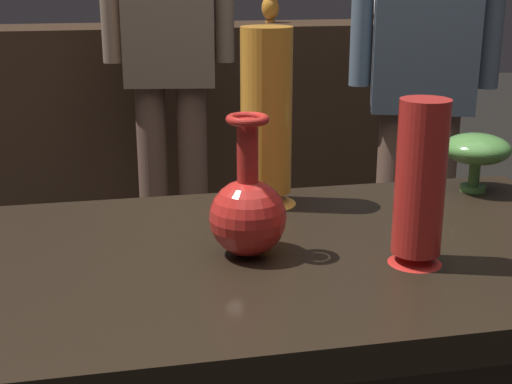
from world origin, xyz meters
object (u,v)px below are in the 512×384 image
object	(u,v)px
vase_left_accent	(266,121)
shelf_vase_right	(270,8)
vase_centerpiece	(248,211)
vase_right_accent	(477,150)
visitor_near_right	(423,64)
shelf_vase_far_right	(381,6)
vase_tall_behind	(420,185)
visitor_center_back	(168,40)

from	to	relation	value
vase_left_accent	shelf_vase_right	distance (m)	2.07
vase_centerpiece	vase_right_accent	distance (m)	0.56
shelf_vase_right	vase_centerpiece	bearing A→B (deg)	-103.64
vase_left_accent	vase_right_accent	xyz separation A→B (m)	(0.43, -0.01, -0.08)
vase_left_accent	visitor_near_right	world-z (taller)	visitor_near_right
vase_centerpiece	shelf_vase_far_right	distance (m)	2.48
vase_right_accent	visitor_near_right	world-z (taller)	visitor_near_right
vase_right_accent	shelf_vase_right	distance (m)	2.03
vase_centerpiece	vase_left_accent	xyz separation A→B (m)	(0.08, 0.24, 0.09)
vase_tall_behind	vase_right_accent	distance (m)	0.42
vase_centerpiece	visitor_near_right	size ratio (longest dim) A/B	0.14
visitor_near_right	shelf_vase_far_right	bearing A→B (deg)	-84.76
shelf_vase_right	visitor_center_back	xyz separation A→B (m)	(-0.52, -0.67, -0.07)
vase_right_accent	vase_left_accent	bearing A→B (deg)	179.16
vase_right_accent	visitor_near_right	size ratio (longest dim) A/B	0.08
shelf_vase_right	shelf_vase_far_right	bearing A→B (deg)	-2.59
visitor_near_right	visitor_center_back	bearing A→B (deg)	-12.10
visitor_center_back	vase_tall_behind	bearing A→B (deg)	106.32
vase_centerpiece	visitor_center_back	bearing A→B (deg)	89.14
vase_centerpiece	visitor_near_right	distance (m)	1.38
vase_left_accent	shelf_vase_right	xyz separation A→B (m)	(0.46, 2.01, 0.10)
vase_left_accent	shelf_vase_far_right	distance (m)	2.22
vase_right_accent	shelf_vase_far_right	xyz separation A→B (m)	(0.56, 2.00, 0.18)
vase_tall_behind	vase_right_accent	xyz separation A→B (m)	(0.27, 0.33, -0.04)
shelf_vase_far_right	shelf_vase_right	distance (m)	0.52
shelf_vase_right	visitor_near_right	world-z (taller)	visitor_near_right
vase_left_accent	shelf_vase_right	bearing A→B (deg)	77.00
vase_right_accent	shelf_vase_right	world-z (taller)	shelf_vase_right
shelf_vase_right	visitor_center_back	distance (m)	0.85
vase_centerpiece	shelf_vase_right	bearing A→B (deg)	76.36
vase_tall_behind	visitor_center_back	xyz separation A→B (m)	(-0.22, 1.68, 0.06)
vase_centerpiece	vase_left_accent	bearing A→B (deg)	71.25
vase_left_accent	visitor_near_right	size ratio (longest dim) A/B	0.21
vase_left_accent	shelf_vase_far_right	xyz separation A→B (m)	(0.98, 1.99, 0.10)
vase_right_accent	visitor_near_right	xyz separation A→B (m)	(0.28, 0.89, 0.05)
vase_centerpiece	visitor_near_right	world-z (taller)	visitor_near_right
shelf_vase_right	visitor_center_back	bearing A→B (deg)	-128.17
vase_centerpiece	vase_left_accent	size ratio (longest dim) A/B	0.67
vase_centerpiece	visitor_center_back	xyz separation A→B (m)	(0.02, 1.59, 0.11)
shelf_vase_far_right	visitor_near_right	bearing A→B (deg)	-103.96
vase_tall_behind	visitor_center_back	world-z (taller)	visitor_center_back
vase_centerpiece	visitor_near_right	xyz separation A→B (m)	(0.79, 1.12, 0.06)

